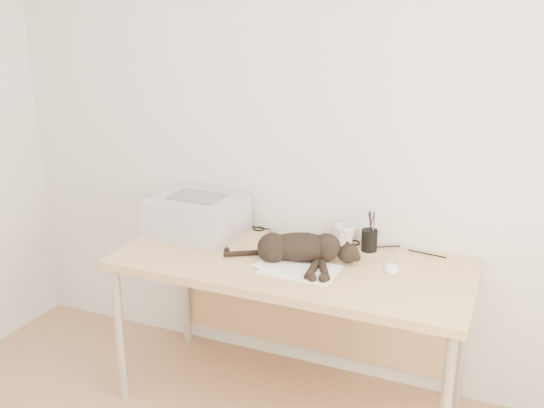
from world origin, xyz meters
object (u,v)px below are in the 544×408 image
at_px(printer, 197,215).
at_px(mug, 345,235).
at_px(pen_cup, 369,240).
at_px(desk, 298,280).
at_px(mouse, 391,266).
at_px(cat, 297,249).

distance_m(printer, mug, 0.74).
bearing_deg(mug, pen_cup, -11.10).
relative_size(desk, mug, 14.95).
bearing_deg(mug, printer, -169.29).
bearing_deg(mouse, mug, 130.73).
relative_size(cat, mouse, 5.58).
relative_size(cat, mug, 5.80).
distance_m(mug, mouse, 0.34).
height_order(printer, cat, printer).
xyz_separation_m(cat, mug, (0.14, 0.28, -0.01)).
xyz_separation_m(desk, printer, (-0.56, 0.06, 0.23)).
bearing_deg(desk, pen_cup, 30.18).
xyz_separation_m(mug, mouse, (0.27, -0.20, -0.03)).
relative_size(mug, pen_cup, 0.56).
relative_size(printer, pen_cup, 2.30).
relative_size(desk, printer, 3.63).
bearing_deg(cat, printer, 149.29).
distance_m(cat, mug, 0.31).
relative_size(cat, pen_cup, 3.24).
height_order(cat, mug, cat).
distance_m(printer, cat, 0.61).
bearing_deg(cat, desk, 90.59).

